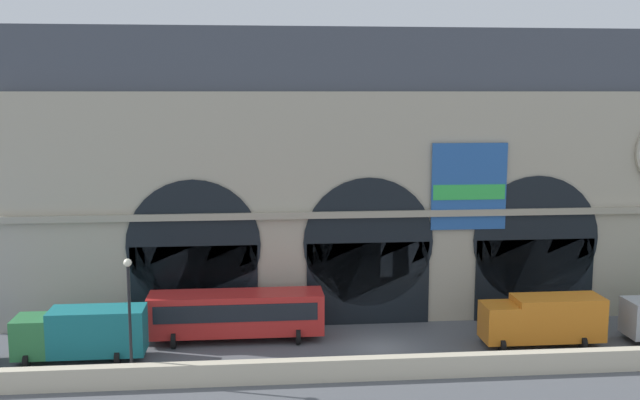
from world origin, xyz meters
TOP-DOWN VIEW (x-y plane):
  - ground_plane at (0.00, 0.00)m, footprint 200.00×200.00m
  - quay_parapet_wall at (0.00, -4.71)m, footprint 90.00×0.70m
  - station_building at (0.04, 7.17)m, footprint 48.84×4.73m
  - box_truck_west at (-17.80, -0.31)m, footprint 7.50×2.91m
  - bus_midwest at (-8.85, 2.39)m, footprint 11.00×3.25m
  - box_truck_mideast at (10.19, -0.36)m, footprint 7.50×2.91m
  - street_lamp_quayside at (-14.42, -3.91)m, footprint 0.44×0.44m

SIDE VIEW (x-z plane):
  - ground_plane at x=0.00m, z-range 0.00..0.00m
  - quay_parapet_wall at x=0.00m, z-range 0.00..1.25m
  - box_truck_west at x=-17.80m, z-range 0.14..3.26m
  - box_truck_mideast at x=10.19m, z-range 0.14..3.26m
  - bus_midwest at x=-8.85m, z-range 0.23..3.33m
  - street_lamp_quayside at x=-14.42m, z-range 0.96..7.86m
  - station_building at x=0.04m, z-range -0.33..19.58m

